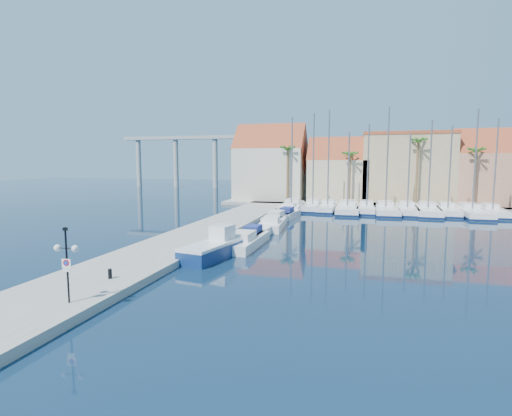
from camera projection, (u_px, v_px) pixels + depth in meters
The scene contains 32 objects.
ground at pixel (258, 279), 24.73m from camera, with size 260.00×260.00×0.00m, color black.
quay_west at pixel (206, 232), 39.97m from camera, with size 6.00×77.00×0.50m, color gray.
shore_north at pixel (386, 203), 68.17m from camera, with size 54.00×16.00×0.50m, color gray.
lamp_post at pixel (66, 253), 18.87m from camera, with size 1.25×0.41×3.67m.
bollard at pixel (110, 274), 23.07m from camera, with size 0.23×0.23×0.57m, color black.
fishing_boat at pixel (215, 247), 30.30m from camera, with size 3.38×6.88×2.30m.
motorboat_west_0 at pixel (245, 241), 33.99m from camera, with size 2.52×7.52×1.40m.
motorboat_west_1 at pixel (254, 234), 37.30m from camera, with size 1.86×5.77×1.40m.
motorboat_west_2 at pixel (272, 224), 43.49m from camera, with size 2.95×7.50×1.40m.
motorboat_west_3 at pixel (278, 218), 48.35m from camera, with size 2.73×6.84×1.40m.
motorboat_west_4 at pixel (288, 214), 51.95m from camera, with size 2.51×6.36×1.40m.
motorboat_west_5 at pixel (291, 209), 57.45m from camera, with size 2.54×7.05×1.40m.
sailboat_0 at pixel (292, 206), 59.66m from camera, with size 3.51×11.00×13.60m.
sailboat_1 at pixel (313, 206), 59.81m from camera, with size 2.55×8.92×14.24m.
sailboat_2 at pixel (328, 207), 58.95m from camera, with size 2.84×9.26×14.60m.
sailboat_3 at pixel (348, 208), 57.65m from camera, with size 3.27×11.73×11.36m.
sailboat_4 at pixel (367, 208), 57.57m from camera, with size 2.92×9.79×12.47m.
sailboat_5 at pixel (385, 209), 56.68m from camera, with size 3.50×11.86×14.74m.
sailboat_6 at pixel (407, 209), 56.09m from camera, with size 2.99×10.39×11.17m.
sailboat_7 at pixel (427, 210), 55.38m from camera, with size 3.79×11.81×12.83m.
sailboat_8 at pixel (447, 210), 55.06m from camera, with size 3.20×9.97×12.04m.
sailboat_9 at pixel (471, 211), 53.73m from camera, with size 3.14×11.85×14.06m.
sailboat_10 at pixel (491, 211), 53.41m from camera, with size 2.49×8.90×12.83m.
building_0 at pixel (271, 166), 71.65m from camera, with size 12.30×9.00×13.50m.
building_1 at pixel (339, 173), 68.69m from camera, with size 10.30×8.00×11.00m.
building_2 at pixel (406, 168), 66.70m from camera, with size 14.20×10.20×11.50m.
building_3 at pixel (488, 171), 62.70m from camera, with size 10.30×8.00×12.00m.
palm_0 at pixel (288, 150), 65.52m from camera, with size 2.60×2.60×10.15m.
palm_1 at pixel (350, 156), 63.05m from camera, with size 2.60×2.60×9.15m.
palm_2 at pixel (418, 143), 60.26m from camera, with size 2.60×2.60×11.15m.
palm_3 at pixel (476, 152), 58.36m from camera, with size 2.60×2.60×9.65m.
viaduct at pixel (198, 151), 112.29m from camera, with size 48.00×2.20×14.45m.
Camera 1 is at (6.12, -23.27, 7.22)m, focal length 28.00 mm.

